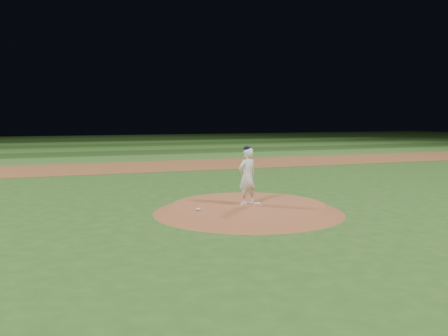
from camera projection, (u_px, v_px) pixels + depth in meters
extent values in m
plane|color=#2D5A1D|center=(248.00, 212.00, 14.45)|extent=(120.00, 120.00, 0.00)
cube|color=brown|center=(147.00, 166.00, 27.47)|extent=(70.00, 6.00, 0.02)
cube|color=#3A6C27|center=(129.00, 158.00, 32.58)|extent=(70.00, 5.00, 0.02)
cube|color=#224616|center=(117.00, 153.00, 37.23)|extent=(70.00, 5.00, 0.02)
cube|color=#386926|center=(108.00, 149.00, 41.88)|extent=(70.00, 5.00, 0.02)
cube|color=#254F19|center=(101.00, 146.00, 46.53)|extent=(70.00, 5.00, 0.02)
cube|color=#407329|center=(95.00, 143.00, 51.18)|extent=(70.00, 5.00, 0.02)
cube|color=#204717|center=(90.00, 141.00, 55.83)|extent=(70.00, 5.00, 0.02)
cone|color=#9C5530|center=(248.00, 208.00, 14.44)|extent=(5.50, 5.50, 0.25)
cube|color=white|center=(251.00, 203.00, 14.48)|extent=(0.55, 0.31, 0.03)
ellipsoid|color=silver|center=(198.00, 209.00, 13.40)|extent=(0.13, 0.13, 0.07)
imported|color=white|center=(247.00, 176.00, 14.23)|extent=(0.68, 0.55, 1.63)
ellipsoid|color=black|center=(247.00, 149.00, 14.14)|extent=(0.22, 0.22, 0.15)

